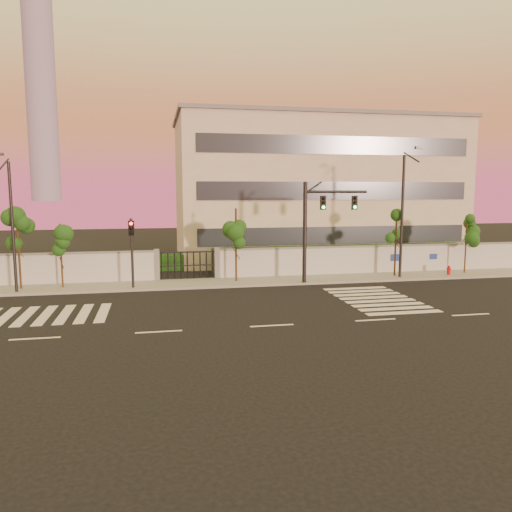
{
  "coord_description": "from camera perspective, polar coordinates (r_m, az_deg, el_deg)",
  "views": [
    {
      "loc": [
        -5.01,
        -21.25,
        6.06
      ],
      "look_at": [
        0.48,
        6.0,
        2.38
      ],
      "focal_mm": 35.0,
      "sensor_mm": 36.0,
      "label": 1
    }
  ],
  "objects": [
    {
      "name": "streetlight_west",
      "position": [
        31.81,
        -26.18,
        3.68
      ],
      "size": [
        0.48,
        1.93,
        8.03
      ],
      "color": "black",
      "rests_on": "ground"
    },
    {
      "name": "traffic_signal_secondary",
      "position": [
        31.05,
        -14.01,
        1.25
      ],
      "size": [
        0.34,
        0.33,
        4.37
      ],
      "rotation": [
        0.0,
        0.0,
        -0.11
      ],
      "color": "black",
      "rests_on": "ground"
    },
    {
      "name": "street_tree_b",
      "position": [
        32.94,
        -25.57,
        2.8
      ],
      "size": [
        1.59,
        1.27,
        5.1
      ],
      "color": "#382314",
      "rests_on": "ground"
    },
    {
      "name": "hedge_row",
      "position": [
        36.89,
        -1.64,
        -0.62
      ],
      "size": [
        41.0,
        4.25,
        1.8
      ],
      "color": "#133510",
      "rests_on": "ground"
    },
    {
      "name": "sidewalk",
      "position": [
        32.7,
        -2.39,
        -3.0
      ],
      "size": [
        60.0,
        3.0,
        0.15
      ],
      "primitive_type": "cube",
      "color": "gray",
      "rests_on": "ground"
    },
    {
      "name": "fire_hydrant",
      "position": [
        37.59,
        21.16,
        -1.64
      ],
      "size": [
        0.31,
        0.29,
        0.79
      ],
      "rotation": [
        0.0,
        0.0,
        0.34
      ],
      "color": "#AF0B0D",
      "rests_on": "ground"
    },
    {
      "name": "distant_skyscraper",
      "position": [
        312.22,
        -23.38,
        17.28
      ],
      "size": [
        16.0,
        16.0,
        118.0
      ],
      "color": "gray",
      "rests_on": "ground"
    },
    {
      "name": "road_markings",
      "position": [
        25.96,
        -3.51,
        -5.94
      ],
      "size": [
        57.0,
        7.62,
        0.02
      ],
      "color": "silver",
      "rests_on": "ground"
    },
    {
      "name": "street_tree_d",
      "position": [
        32.32,
        -2.27,
        3.18
      ],
      "size": [
        1.62,
        1.29,
        4.89
      ],
      "color": "#382314",
      "rests_on": "ground"
    },
    {
      "name": "street_tree_c",
      "position": [
        32.5,
        -21.4,
        1.58
      ],
      "size": [
        1.35,
        1.08,
        4.04
      ],
      "color": "#382314",
      "rests_on": "ground"
    },
    {
      "name": "streetlight_east",
      "position": [
        34.95,
        16.51,
        5.08
      ],
      "size": [
        0.52,
        2.11,
        8.77
      ],
      "color": "black",
      "rests_on": "ground"
    },
    {
      "name": "street_tree_f",
      "position": [
        38.69,
        22.94,
        2.66
      ],
      "size": [
        1.37,
        1.09,
        4.29
      ],
      "color": "#382314",
      "rests_on": "ground"
    },
    {
      "name": "institutional_building",
      "position": [
        45.45,
        6.62,
        7.62
      ],
      "size": [
        24.4,
        12.4,
        12.25
      ],
      "color": "#BFB7A2",
      "rests_on": "ground"
    },
    {
      "name": "ground",
      "position": [
        22.66,
        1.82,
        -7.97
      ],
      "size": [
        120.0,
        120.0,
        0.0
      ],
      "primitive_type": "plane",
      "color": "black",
      "rests_on": "ground"
    },
    {
      "name": "traffic_signal_main",
      "position": [
        32.08,
        7.04,
        4.1
      ],
      "size": [
        4.16,
        0.6,
        6.58
      ],
      "rotation": [
        0.0,
        0.0,
        -0.11
      ],
      "color": "black",
      "rests_on": "ground"
    },
    {
      "name": "perimeter_wall",
      "position": [
        34.01,
        -2.62,
        -0.89
      ],
      "size": [
        60.0,
        0.36,
        2.2
      ],
      "color": "#B7BABF",
      "rests_on": "ground"
    },
    {
      "name": "street_tree_e",
      "position": [
        35.62,
        15.74,
        2.97
      ],
      "size": [
        1.44,
        1.15,
        4.61
      ],
      "color": "#382314",
      "rests_on": "ground"
    }
  ]
}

